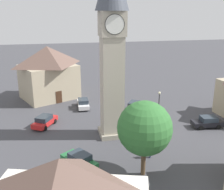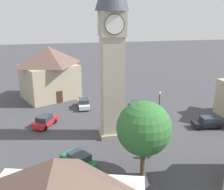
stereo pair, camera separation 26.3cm
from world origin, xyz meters
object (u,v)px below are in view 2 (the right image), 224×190
object	(u,v)px
car_blue_kerb	(45,121)
car_red_corner	(84,103)
car_silver_kerb	(79,160)
pedestrian	(150,149)
tree	(144,128)
lamp_post	(159,102)
car_black_far	(208,122)
building_terrace_right	(49,72)
car_white_side	(135,106)
clock_tower	(112,32)

from	to	relation	value
car_blue_kerb	car_red_corner	xyz separation A→B (m)	(5.89, 6.06, 0.00)
car_silver_kerb	car_red_corner	bearing A→B (deg)	82.57
pedestrian	tree	distance (m)	5.03
tree	lamp_post	world-z (taller)	tree
car_black_far	lamp_post	size ratio (longest dim) A/B	0.96
car_black_far	lamp_post	world-z (taller)	lamp_post
pedestrian	building_terrace_right	distance (m)	25.98
car_blue_kerb	car_silver_kerb	xyz separation A→B (m)	(3.67, -10.94, 0.00)
tree	building_terrace_right	size ratio (longest dim) A/B	0.64
car_red_corner	pedestrian	xyz separation A→B (m)	(5.37, -16.83, 0.25)
pedestrian	building_terrace_right	world-z (taller)	building_terrace_right
car_black_far	car_red_corner	bearing A→B (deg)	145.01
car_silver_kerb	building_terrace_right	distance (m)	24.10
car_white_side	car_black_far	xyz separation A→B (m)	(7.91, -7.92, 0.00)
lamp_post	car_silver_kerb	bearing A→B (deg)	-142.55
lamp_post	car_blue_kerb	bearing A→B (deg)	173.73
car_blue_kerb	car_black_far	size ratio (longest dim) A/B	1.04
tree	pedestrian	bearing A→B (deg)	58.22
pedestrian	lamp_post	size ratio (longest dim) A/B	0.38
car_white_side	lamp_post	world-z (taller)	lamp_post
car_blue_kerb	car_white_side	size ratio (longest dim) A/B	1.01
car_blue_kerb	car_silver_kerb	size ratio (longest dim) A/B	1.01
car_blue_kerb	lamp_post	bearing A→B (deg)	-6.27
car_blue_kerb	car_red_corner	size ratio (longest dim) A/B	1.06
clock_tower	car_blue_kerb	world-z (taller)	clock_tower
tree	building_terrace_right	world-z (taller)	building_terrace_right
car_blue_kerb	pedestrian	distance (m)	15.59
car_silver_kerb	tree	size ratio (longest dim) A/B	0.59
lamp_post	car_red_corner	bearing A→B (deg)	141.60
clock_tower	building_terrace_right	distance (m)	20.44
clock_tower	pedestrian	xyz separation A→B (m)	(2.83, -6.31, -11.75)
car_blue_kerb	lamp_post	distance (m)	15.96
car_silver_kerb	pedestrian	distance (m)	7.59
car_silver_kerb	lamp_post	bearing A→B (deg)	37.45
car_white_side	car_red_corner	bearing A→B (deg)	158.56
lamp_post	car_white_side	bearing A→B (deg)	113.64
car_white_side	lamp_post	bearing A→B (deg)	-66.36
car_white_side	tree	xyz separation A→B (m)	(-4.07, -16.54, 4.11)
car_silver_kerb	lamp_post	world-z (taller)	lamp_post
car_white_side	lamp_post	size ratio (longest dim) A/B	0.98
car_black_far	lamp_post	bearing A→B (deg)	151.45
car_red_corner	pedestrian	distance (m)	17.67
tree	building_terrace_right	distance (m)	27.64
car_red_corner	pedestrian	bearing A→B (deg)	-72.29
car_silver_kerb	lamp_post	xyz separation A→B (m)	(12.03, 9.22, 2.26)
car_red_corner	building_terrace_right	world-z (taller)	building_terrace_right
car_black_far	pedestrian	distance (m)	11.84
building_terrace_right	lamp_post	xyz separation A→B (m)	(15.11, -14.35, -1.71)
tree	lamp_post	xyz separation A→B (m)	(6.15, 11.79, -1.84)
car_silver_kerb	car_white_side	bearing A→B (deg)	54.49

